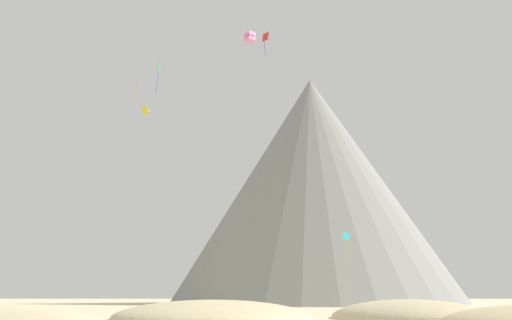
# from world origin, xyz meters

# --- Properties ---
(dune_foreground_left) EXTENTS (27.27, 27.38, 3.59)m
(dune_foreground_left) POSITION_xyz_m (-7.01, 17.24, 0.00)
(dune_foreground_left) COLOR #CCBA8E
(dune_foreground_left) RESTS_ON ground_plane
(dune_back_low) EXTENTS (20.18, 21.40, 3.68)m
(dune_back_low) POSITION_xyz_m (11.76, 16.58, 0.00)
(dune_back_low) COLOR #CCBA8E
(dune_back_low) RESTS_ON ground_plane
(bush_far_right) EXTENTS (1.80, 1.80, 0.87)m
(bush_far_right) POSITION_xyz_m (12.97, 15.32, 0.43)
(bush_far_right) COLOR #668C4C
(bush_far_right) RESTS_ON ground_plane
(bush_low_patch) EXTENTS (2.11, 2.11, 0.89)m
(bush_low_patch) POSITION_xyz_m (18.50, 22.32, 0.45)
(bush_low_patch) COLOR #477238
(bush_low_patch) RESTS_ON ground_plane
(bush_near_left) EXTENTS (1.95, 1.95, 0.53)m
(bush_near_left) POSITION_xyz_m (-4.24, 10.43, 0.26)
(bush_near_left) COLOR #477238
(bush_near_left) RESTS_ON ground_plane
(rock_massif) EXTENTS (91.98, 91.98, 57.29)m
(rock_massif) POSITION_xyz_m (8.84, 94.46, 26.39)
(rock_massif) COLOR gray
(rock_massif) RESTS_ON ground_plane
(kite_orange_high) EXTENTS (0.86, 0.85, 4.28)m
(kite_orange_high) POSITION_xyz_m (-23.57, 48.06, 37.09)
(kite_orange_high) COLOR orange
(kite_red_high) EXTENTS (1.00, 0.96, 3.52)m
(kite_red_high) POSITION_xyz_m (-1.72, 31.79, 37.00)
(kite_red_high) COLOR red
(kite_green_high) EXTENTS (0.43, 0.80, 5.25)m
(kite_green_high) POSITION_xyz_m (-19.00, 43.02, 37.06)
(kite_green_high) COLOR green
(kite_teal_low) EXTENTS (1.60, 1.22, 4.71)m
(kite_teal_low) POSITION_xyz_m (11.10, 50.08, 11.17)
(kite_teal_low) COLOR teal
(kite_pink_high) EXTENTS (1.84, 1.84, 3.42)m
(kite_pink_high) POSITION_xyz_m (-4.10, 38.47, 40.68)
(kite_pink_high) COLOR pink
(kite_yellow_high) EXTENTS (1.12, 1.35, 1.39)m
(kite_yellow_high) POSITION_xyz_m (-19.52, 37.35, 28.38)
(kite_yellow_high) COLOR yellow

